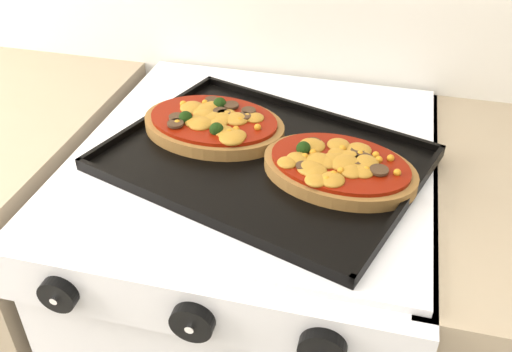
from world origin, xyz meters
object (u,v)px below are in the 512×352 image
(baking_tray, at_px, (264,158))
(pizza_left, at_px, (214,123))
(pizza_right, at_px, (339,166))
(stove, at_px, (255,327))

(baking_tray, distance_m, pizza_left, 0.12)
(pizza_right, bearing_deg, pizza_left, 161.25)
(stove, relative_size, pizza_right, 3.77)
(baking_tray, bearing_deg, pizza_left, 168.27)
(stove, xyz_separation_m, pizza_right, (0.15, -0.05, 0.48))
(stove, distance_m, baking_tray, 0.47)
(stove, bearing_deg, baking_tray, -57.83)
(pizza_left, bearing_deg, baking_tray, -30.06)
(pizza_right, bearing_deg, stove, 159.69)
(stove, distance_m, pizza_right, 0.51)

